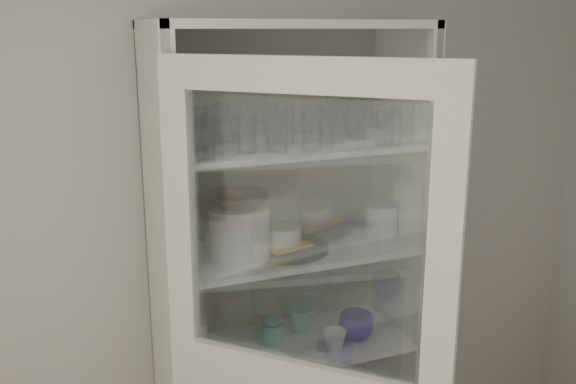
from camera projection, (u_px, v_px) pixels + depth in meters
name	position (u px, v px, depth m)	size (l,w,h in m)	color
wall_back	(220.00, 227.00, 2.57)	(3.60, 0.02, 2.60)	#BDB29E
pantry_cabinet	(282.00, 317.00, 2.59)	(1.00, 0.45, 2.10)	beige
tumbler_0	(198.00, 138.00, 2.05)	(0.07, 0.07, 0.14)	silver
tumbler_1	(205.00, 139.00, 2.06)	(0.07, 0.07, 0.13)	silver
tumbler_2	(276.00, 130.00, 2.18)	(0.08, 0.08, 0.15)	silver
tumbler_3	(326.00, 129.00, 2.26)	(0.06, 0.06, 0.13)	silver
tumbler_4	(313.00, 129.00, 2.20)	(0.08, 0.08, 0.15)	silver
tumbler_5	(393.00, 125.00, 2.37)	(0.06, 0.06, 0.13)	silver
tumbler_6	(385.00, 126.00, 2.32)	(0.07, 0.07, 0.14)	silver
tumbler_7	(196.00, 129.00, 2.18)	(0.08, 0.08, 0.15)	silver
tumbler_8	(198.00, 128.00, 2.21)	(0.08, 0.08, 0.15)	silver
tumbler_9	(284.00, 124.00, 2.30)	(0.08, 0.08, 0.15)	silver
tumbler_10	(325.00, 124.00, 2.37)	(0.07, 0.07, 0.14)	silver
tumbler_11	(356.00, 120.00, 2.44)	(0.07, 0.07, 0.15)	silver
goblet_0	(220.00, 121.00, 2.33)	(0.07, 0.07, 0.17)	silver
goblet_1	(234.00, 121.00, 2.34)	(0.07, 0.07, 0.17)	silver
goblet_2	(335.00, 111.00, 2.52)	(0.08, 0.08, 0.19)	silver
goblet_3	(356.00, 112.00, 2.57)	(0.07, 0.07, 0.17)	silver
plate_stack_front	(240.00, 241.00, 2.32)	(0.22, 0.22, 0.13)	silver
plate_stack_back	(233.00, 239.00, 2.45)	(0.21, 0.21, 0.06)	silver
cream_bowl	(239.00, 216.00, 2.29)	(0.22, 0.22, 0.07)	silver
terracotta_bowl	(239.00, 200.00, 2.28)	(0.22, 0.22, 0.05)	#422D19
glass_platter	(282.00, 247.00, 2.41)	(0.35, 0.35, 0.02)	silver
yellow_trivet	(282.00, 243.00, 2.41)	(0.17, 0.17, 0.01)	gold
white_ramekin	(282.00, 234.00, 2.40)	(0.15, 0.15, 0.06)	silver
grey_bowl_stack	(381.00, 219.00, 2.59)	(0.13, 0.13, 0.12)	#A5BAB7
mug_blue	(356.00, 326.00, 2.56)	(0.14, 0.14, 0.11)	#0E0788
mug_teal	(301.00, 320.00, 2.63)	(0.11, 0.11, 0.10)	#1B7C77
mug_white	(334.00, 341.00, 2.47)	(0.09, 0.09, 0.08)	silver
teal_jar	(272.00, 332.00, 2.53)	(0.08, 0.08, 0.10)	#1B7C77
measuring_cups	(223.00, 362.00, 2.36)	(0.10, 0.10, 0.04)	#ADACB7
white_canister	(192.00, 340.00, 2.41)	(0.12, 0.12, 0.14)	silver
tumbler_12	(247.00, 133.00, 2.16)	(0.07, 0.07, 0.14)	silver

